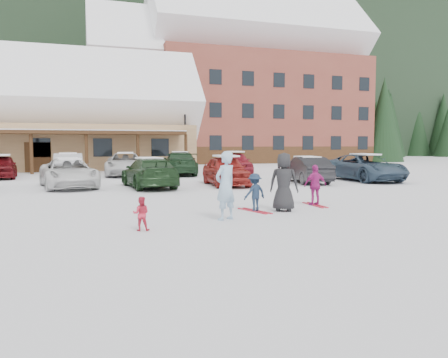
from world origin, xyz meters
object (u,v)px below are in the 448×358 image
object	(u,v)px
parked_car_9	(68,166)
adult_skier	(225,186)
parked_car_3	(149,173)
parked_car_8	(1,167)
child_navy	(255,192)
parked_car_5	(307,170)
parked_car_12	(235,163)
parked_car_10	(126,164)
parked_car_11	(180,163)
lamp_post	(185,131)
parked_car_4	(226,171)
parked_car_6	(365,167)
alpine_hotel	(241,89)
bystander_dark	(284,182)
toddler_red	(141,214)
day_lodge	(17,121)
child_magenta	(315,185)
parked_car_2	(69,173)

from	to	relation	value
parked_car_9	adult_skier	bearing A→B (deg)	103.01
parked_car_3	parked_car_8	world-z (taller)	parked_car_8
child_navy	parked_car_5	bearing A→B (deg)	-143.62
child_navy	parked_car_12	world-z (taller)	parked_car_12
parked_car_10	parked_car_11	xyz separation A→B (m)	(3.54, -0.39, 0.02)
lamp_post	parked_car_4	world-z (taller)	lamp_post
parked_car_6	child_navy	bearing A→B (deg)	-139.66
parked_car_3	parked_car_12	distance (m)	10.84
parked_car_5	parked_car_9	xyz separation A→B (m)	(-12.28, 7.34, 0.06)
adult_skier	parked_car_10	xyz separation A→B (m)	(-1.08, 17.88, -0.19)
parked_car_6	parked_car_11	xyz separation A→B (m)	(-8.97, 7.73, 0.02)
parked_car_6	alpine_hotel	bearing A→B (deg)	84.11
adult_skier	bystander_dark	bearing A→B (deg)	174.90
parked_car_9	toddler_red	bearing A→B (deg)	94.99
lamp_post	parked_car_8	xyz separation A→B (m)	(-12.86, -6.84, -2.45)
toddler_red	parked_car_6	distance (m)	17.38
day_lodge	parked_car_10	world-z (taller)	day_lodge
parked_car_8	parked_car_10	xyz separation A→B (m)	(7.35, 0.05, 0.04)
bystander_dark	parked_car_4	distance (m)	8.62
bystander_dark	parked_car_10	bearing A→B (deg)	-48.01
alpine_hotel	lamp_post	size ratio (longest dim) A/B	5.68
child_magenta	parked_car_8	xyz separation A→B (m)	(-12.18, 16.05, 0.02)
parked_car_2	parked_car_8	size ratio (longest dim) A/B	1.20
adult_skier	parked_car_12	bearing A→B (deg)	-138.22
child_magenta	parked_car_3	xyz separation A→B (m)	(-4.48, 7.76, 0.02)
bystander_dark	parked_car_6	xyz separation A→B (m)	(9.24, 8.82, -0.15)
adult_skier	parked_car_12	size ratio (longest dim) A/B	0.41
bystander_dark	parked_car_10	size ratio (longest dim) A/B	0.33
lamp_post	parked_car_11	bearing A→B (deg)	-105.44
toddler_red	alpine_hotel	bearing A→B (deg)	-99.35
alpine_hotel	lamp_post	world-z (taller)	alpine_hotel
parked_car_4	parked_car_6	world-z (taller)	parked_car_6
parked_car_11	parked_car_12	world-z (taller)	same
parked_car_11	parked_car_12	size ratio (longest dim) A/B	1.17
parked_car_5	parked_car_6	xyz separation A→B (m)	(3.74, 0.15, 0.06)
parked_car_2	parked_car_3	size ratio (longest dim) A/B	1.03
parked_car_2	parked_car_4	size ratio (longest dim) A/B	1.14
day_lodge	parked_car_10	bearing A→B (deg)	-53.44
parked_car_5	parked_car_11	world-z (taller)	parked_car_11
parked_car_6	parked_car_12	distance (m)	9.35
parked_car_10	parked_car_12	distance (m)	7.52
alpine_hotel	bystander_dark	xyz separation A→B (m)	(-12.20, -37.50, -7.73)
parked_car_4	alpine_hotel	bearing A→B (deg)	72.02
child_navy	parked_car_9	bearing A→B (deg)	-86.02
toddler_red	parked_car_12	world-z (taller)	parked_car_12
lamp_post	parked_car_3	world-z (taller)	lamp_post
parked_car_8	parked_car_4	bearing A→B (deg)	-41.41
parked_car_10	parked_car_9	bearing A→B (deg)	-159.92
child_navy	parked_car_8	world-z (taller)	parked_car_8
day_lodge	child_navy	distance (m)	29.26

